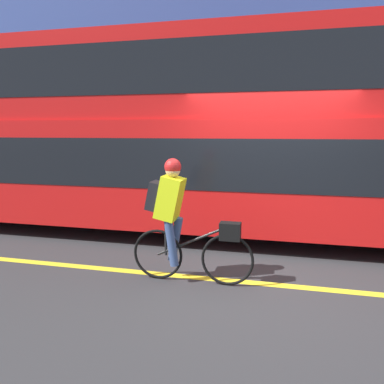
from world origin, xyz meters
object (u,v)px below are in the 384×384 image
at_px(trash_bin, 82,175).
at_px(street_sign_post, 354,141).
at_px(bus, 184,129).
at_px(cyclist_on_bike, 179,216).

distance_m(trash_bin, street_sign_post, 7.86).
height_order(bus, cyclist_on_bike, bus).
bearing_deg(trash_bin, street_sign_post, -0.04).
bearing_deg(cyclist_on_bike, bus, 103.47).
relative_size(cyclist_on_bike, street_sign_post, 0.59).
xyz_separation_m(bus, street_sign_post, (3.60, 3.47, -0.30)).
bearing_deg(bus, street_sign_post, 44.01).
xyz_separation_m(cyclist_on_bike, trash_bin, (-4.77, 5.88, -0.29)).
bearing_deg(cyclist_on_bike, street_sign_post, 62.81).
height_order(trash_bin, street_sign_post, street_sign_post).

